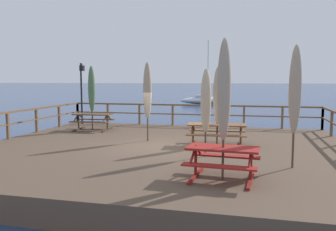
{
  "coord_description": "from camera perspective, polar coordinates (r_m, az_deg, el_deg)",
  "views": [
    {
      "loc": [
        3.0,
        -11.61,
        2.97
      ],
      "look_at": [
        0.0,
        0.87,
        1.65
      ],
      "focal_mm": 36.98,
      "sensor_mm": 36.0,
      "label": 1
    }
  ],
  "objects": [
    {
      "name": "ground_plane",
      "position": [
        12.35,
        -0.95,
        -8.03
      ],
      "size": [
        600.0,
        600.0,
        0.0
      ],
      "primitive_type": "plane",
      "color": "navy"
    },
    {
      "name": "wooden_deck",
      "position": [
        12.28,
        -0.95,
        -6.56
      ],
      "size": [
        12.83,
        11.55,
        0.65
      ],
      "primitive_type": "cube",
      "color": "brown",
      "rests_on": "ground"
    },
    {
      "name": "railing_waterside_far",
      "position": [
        17.56,
        3.63,
        0.72
      ],
      "size": [
        12.63,
        0.1,
        1.09
      ],
      "color": "brown",
      "rests_on": "wooden_deck"
    },
    {
      "name": "railing_side_left",
      "position": [
        14.94,
        -24.92,
        -0.72
      ],
      "size": [
        0.1,
        11.35,
        1.09
      ],
      "color": "brown",
      "rests_on": "wooden_deck"
    },
    {
      "name": "picnic_table_mid_right",
      "position": [
        16.42,
        -12.3,
        -0.44
      ],
      "size": [
        1.87,
        1.55,
        0.78
      ],
      "color": "brown",
      "rests_on": "wooden_deck"
    },
    {
      "name": "picnic_table_front_right",
      "position": [
        8.21,
        9.0,
        -6.65
      ],
      "size": [
        1.75,
        1.52,
        0.78
      ],
      "color": "maroon",
      "rests_on": "wooden_deck"
    },
    {
      "name": "picnic_table_back_right",
      "position": [
        12.43,
        8.02,
        -2.32
      ],
      "size": [
        2.13,
        1.52,
        0.78
      ],
      "color": "brown",
      "rests_on": "wooden_deck"
    },
    {
      "name": "patio_umbrella_short_back",
      "position": [
        16.4,
        -12.48,
        4.24
      ],
      "size": [
        0.32,
        0.32,
        2.98
      ],
      "color": "#4C3828",
      "rests_on": "wooden_deck"
    },
    {
      "name": "patio_umbrella_tall_mid_left",
      "position": [
        8.0,
        9.22,
        4.06
      ],
      "size": [
        0.32,
        0.32,
        3.27
      ],
      "color": "#4C3828",
      "rests_on": "wooden_deck"
    },
    {
      "name": "patio_umbrella_tall_front",
      "position": [
        12.33,
        8.18,
        3.27
      ],
      "size": [
        0.32,
        0.32,
        2.79
      ],
      "color": "#4C3828",
      "rests_on": "wooden_deck"
    },
    {
      "name": "patio_umbrella_short_mid",
      "position": [
        9.58,
        20.21,
        3.92
      ],
      "size": [
        0.32,
        0.32,
        3.23
      ],
      "color": "#4C3828",
      "rests_on": "wooden_deck"
    },
    {
      "name": "patio_umbrella_tall_back_left",
      "position": [
        10.43,
        6.26,
        2.39
      ],
      "size": [
        0.32,
        0.32,
        2.66
      ],
      "color": "#4C3828",
      "rests_on": "wooden_deck"
    },
    {
      "name": "patio_umbrella_tall_back_right",
      "position": [
        13.09,
        -3.41,
        4.03
      ],
      "size": [
        0.32,
        0.32,
        2.99
      ],
      "color": "#4C3828",
      "rests_on": "wooden_deck"
    },
    {
      "name": "lamp_post_hooked",
      "position": [
        18.63,
        -14.05,
        5.06
      ],
      "size": [
        0.45,
        0.6,
        3.2
      ],
      "color": "black",
      "rests_on": "wooden_deck"
    },
    {
      "name": "sailboat_distant",
      "position": [
        42.73,
        6.12,
        2.55
      ],
      "size": [
        6.22,
        2.92,
        7.72
      ],
      "color": "silver",
      "rests_on": "ground"
    }
  ]
}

